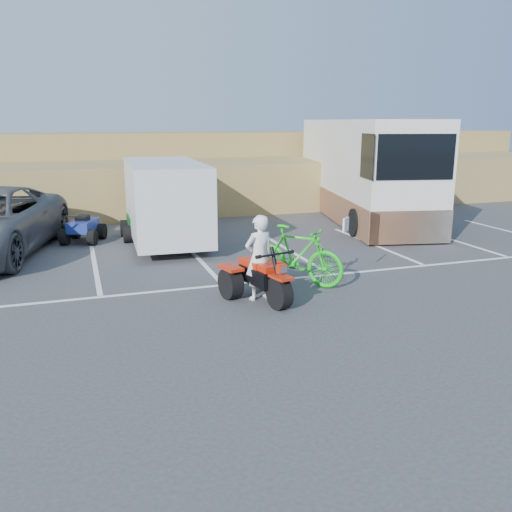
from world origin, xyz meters
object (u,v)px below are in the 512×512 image
object	(u,v)px
red_trike_atv	(263,301)
quad_atv_green	(141,238)
green_dirt_bike	(297,255)
quad_atv_blue	(84,242)
cargo_trailer	(165,200)
rv_motorhome	(361,176)
rider	(259,258)

from	to	relation	value
red_trike_atv	quad_atv_green	bearing A→B (deg)	89.47
green_dirt_bike	quad_atv_blue	world-z (taller)	green_dirt_bike
cargo_trailer	rv_motorhome	world-z (taller)	rv_motorhome
quad_atv_green	quad_atv_blue	bearing A→B (deg)	179.20
rv_motorhome	quad_atv_green	bearing A→B (deg)	-159.49
rider	quad_atv_blue	xyz separation A→B (m)	(-3.34, 6.96, -0.89)
quad_atv_blue	green_dirt_bike	bearing A→B (deg)	-33.96
cargo_trailer	quad_atv_blue	distance (m)	2.89
rider	cargo_trailer	xyz separation A→B (m)	(-0.92, 6.08, 0.43)
rider	red_trike_atv	bearing A→B (deg)	90.00
green_dirt_bike	rv_motorhome	size ratio (longest dim) A/B	0.22
cargo_trailer	green_dirt_bike	bearing A→B (deg)	-66.15
red_trike_atv	quad_atv_green	world-z (taller)	red_trike_atv
cargo_trailer	rv_motorhome	bearing A→B (deg)	17.64
rider	green_dirt_bike	bearing A→B (deg)	-160.91
red_trike_atv	green_dirt_bike	distance (m)	1.58
cargo_trailer	quad_atv_blue	bearing A→B (deg)	162.61
red_trike_atv	rider	world-z (taller)	rider
cargo_trailer	quad_atv_green	xyz separation A→B (m)	(-0.70, 0.84, -1.32)
green_dirt_bike	rv_motorhome	world-z (taller)	rv_motorhome
red_trike_atv	cargo_trailer	world-z (taller)	cargo_trailer
red_trike_atv	rider	distance (m)	0.91
rv_motorhome	quad_atv_blue	xyz separation A→B (m)	(-10.28, -1.24, -1.58)
green_dirt_bike	quad_atv_blue	bearing A→B (deg)	82.99
green_dirt_bike	quad_atv_green	bearing A→B (deg)	71.29
red_trike_atv	rv_motorhome	size ratio (longest dim) A/B	0.17
red_trike_atv	quad_atv_blue	world-z (taller)	red_trike_atv
red_trike_atv	cargo_trailer	distance (m)	6.44
red_trike_atv	rider	bearing A→B (deg)	90.00
rider	green_dirt_bike	size ratio (longest dim) A/B	0.79
green_dirt_bike	red_trike_atv	bearing A→B (deg)	175.58
red_trike_atv	quad_atv_blue	size ratio (longest dim) A/B	1.24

